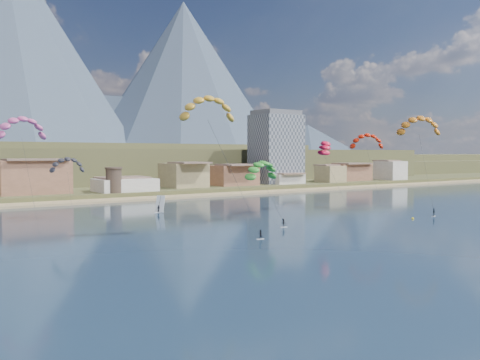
% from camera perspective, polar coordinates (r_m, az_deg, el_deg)
% --- Properties ---
extents(ground, '(2400.00, 2400.00, 0.00)m').
position_cam_1_polar(ground, '(79.23, 13.32, -8.25)').
color(ground, black).
rests_on(ground, ground).
extents(beach, '(2200.00, 12.00, 0.90)m').
position_cam_1_polar(beach, '(169.03, -14.32, -2.22)').
color(beach, tan).
rests_on(beach, ground).
extents(foothills, '(940.00, 210.00, 18.00)m').
position_cam_1_polar(foothills, '(295.76, -18.68, 1.63)').
color(foothills, brown).
rests_on(foothills, ground).
extents(apartment_tower, '(20.00, 16.00, 32.00)m').
position_cam_1_polar(apartment_tower, '(229.81, 3.99, 3.61)').
color(apartment_tower, gray).
rests_on(apartment_tower, ground).
extents(watchtower, '(5.82, 5.82, 8.60)m').
position_cam_1_polar(watchtower, '(177.82, -13.72, 0.02)').
color(watchtower, '#47382D').
rests_on(watchtower, ground).
extents(kitesurfer_yellow, '(11.60, 13.43, 27.33)m').
position_cam_1_polar(kitesurfer_yellow, '(97.23, -3.55, 8.23)').
color(kitesurfer_yellow, silver).
rests_on(kitesurfer_yellow, ground).
extents(kitesurfer_orange, '(16.96, 17.80, 28.03)m').
position_cam_1_polar(kitesurfer_orange, '(148.08, 19.11, 5.97)').
color(kitesurfer_orange, silver).
rests_on(kitesurfer_orange, ground).
extents(kitesurfer_green, '(10.54, 15.79, 16.75)m').
position_cam_1_polar(kitesurfer_green, '(118.15, 2.40, 1.37)').
color(kitesurfer_green, silver).
rests_on(kitesurfer_green, ground).
extents(distant_kite_pink, '(10.24, 6.86, 23.50)m').
position_cam_1_polar(distant_kite_pink, '(103.92, -22.91, 5.68)').
color(distant_kite_pink, '#262626').
rests_on(distant_kite_pink, ground).
extents(distant_kite_dark, '(8.56, 5.87, 16.18)m').
position_cam_1_polar(distant_kite_dark, '(129.19, -18.47, 1.86)').
color(distant_kite_dark, '#262626').
rests_on(distant_kite_dark, ground).
extents(distant_kite_orange, '(10.29, 8.35, 22.31)m').
position_cam_1_polar(distant_kite_orange, '(149.88, 13.77, 4.45)').
color(distant_kite_orange, '#262626').
rests_on(distant_kite_orange, ground).
extents(distant_kite_red, '(7.67, 8.95, 20.02)m').
position_cam_1_polar(distant_kite_red, '(143.29, 9.20, 3.72)').
color(distant_kite_red, '#262626').
rests_on(distant_kite_red, ground).
extents(windsurfer, '(2.53, 2.76, 4.38)m').
position_cam_1_polar(windsurfer, '(135.21, -8.87, -2.96)').
color(windsurfer, silver).
rests_on(windsurfer, ground).
extents(buoy, '(0.60, 0.60, 0.60)m').
position_cam_1_polar(buoy, '(127.10, 18.46, -4.04)').
color(buoy, yellow).
rests_on(buoy, ground).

